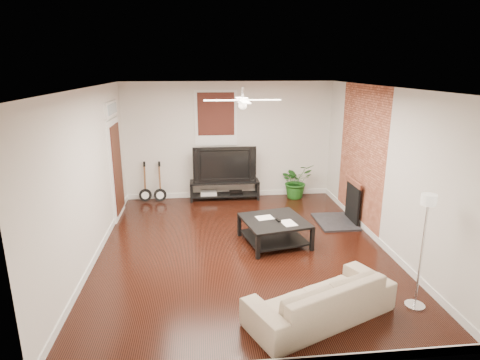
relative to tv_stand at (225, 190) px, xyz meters
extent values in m
cube|color=black|center=(0.13, -2.78, -0.23)|extent=(5.00, 6.00, 0.01)
cube|color=white|center=(0.13, -2.78, 2.57)|extent=(5.00, 6.00, 0.01)
cube|color=silver|center=(0.13, 0.22, 1.17)|extent=(5.00, 0.01, 2.80)
cube|color=silver|center=(0.13, -5.78, 1.17)|extent=(5.00, 0.01, 2.80)
cube|color=silver|center=(-2.37, -2.78, 1.17)|extent=(0.01, 6.00, 2.80)
cube|color=silver|center=(2.63, -2.78, 1.17)|extent=(0.01, 6.00, 2.80)
cube|color=brown|center=(2.62, -1.78, 1.17)|extent=(0.02, 2.20, 2.80)
cube|color=black|center=(2.33, -1.78, 0.23)|extent=(0.80, 1.10, 0.92)
cube|color=#3E1211|center=(-0.17, 0.19, 1.72)|extent=(1.00, 0.06, 1.30)
cube|color=white|center=(-2.33, -0.88, 1.02)|extent=(0.08, 1.00, 2.50)
cube|color=black|center=(0.00, 0.00, 0.00)|extent=(1.66, 0.44, 0.47)
imported|color=black|center=(0.00, 0.02, 0.66)|extent=(1.49, 0.20, 0.86)
cube|color=black|center=(0.73, -2.62, -0.01)|extent=(1.28, 1.28, 0.45)
imported|color=#C8AF96|center=(0.89, -4.93, 0.05)|extent=(2.10, 1.50, 0.57)
imported|color=#1E5D1A|center=(1.75, -0.06, 0.19)|extent=(0.96, 0.91, 0.85)
camera|label=1|loc=(-0.60, -9.28, 2.88)|focal=29.94mm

